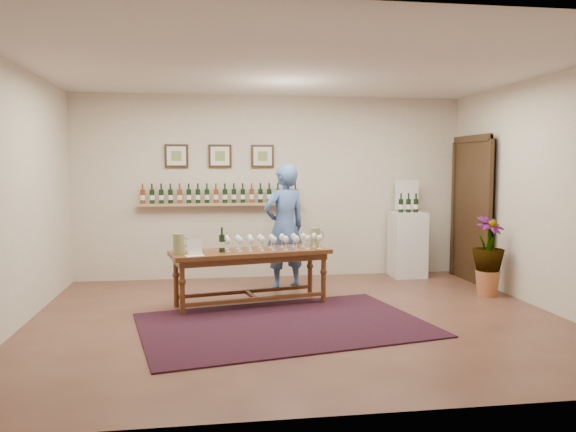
{
  "coord_description": "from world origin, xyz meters",
  "views": [
    {
      "loc": [
        -1.02,
        -6.15,
        1.71
      ],
      "look_at": [
        0.0,
        0.8,
        1.1
      ],
      "focal_mm": 35.0,
      "sensor_mm": 36.0,
      "label": 1
    }
  ],
  "objects": [
    {
      "name": "pitcher_right",
      "position": [
        0.38,
        0.97,
        0.81
      ],
      "size": [
        0.19,
        0.19,
        0.24
      ],
      "primitive_type": null,
      "rotation": [
        0.0,
        0.0,
        0.3
      ],
      "color": "olive",
      "rests_on": "tasting_table"
    },
    {
      "name": "ground",
      "position": [
        0.0,
        0.0,
        0.0
      ],
      "size": [
        6.0,
        6.0,
        0.0
      ],
      "primitive_type": "plane",
      "color": "#4E2B22",
      "rests_on": "ground"
    },
    {
      "name": "display_pedestal",
      "position": [
        2.09,
        2.2,
        0.51
      ],
      "size": [
        0.52,
        0.52,
        1.01
      ],
      "primitive_type": "cube",
      "rotation": [
        0.0,
        0.0,
        -0.02
      ],
      "color": "silver",
      "rests_on": "ground"
    },
    {
      "name": "table_glasses",
      "position": [
        -0.2,
        0.76,
        0.78
      ],
      "size": [
        1.34,
        0.38,
        0.18
      ],
      "primitive_type": null,
      "rotation": [
        0.0,
        0.0,
        0.06
      ],
      "color": "white",
      "rests_on": "tasting_table"
    },
    {
      "name": "pitcher_left",
      "position": [
        -1.34,
        0.51,
        0.81
      ],
      "size": [
        0.16,
        0.16,
        0.24
      ],
      "primitive_type": null,
      "rotation": [
        0.0,
        0.0,
        0.06
      ],
      "color": "olive",
      "rests_on": "tasting_table"
    },
    {
      "name": "rug",
      "position": [
        -0.2,
        -0.25,
        0.01
      ],
      "size": [
        3.36,
        2.57,
        0.02
      ],
      "primitive_type": "cube",
      "rotation": [
        0.0,
        0.0,
        0.2
      ],
      "color": "#3F100B",
      "rests_on": "ground"
    },
    {
      "name": "tasting_table",
      "position": [
        -0.48,
        0.71,
        0.59
      ],
      "size": [
        2.04,
        1.01,
        0.69
      ],
      "rotation": [
        0.0,
        0.0,
        0.21
      ],
      "color": "#472711",
      "rests_on": "ground"
    },
    {
      "name": "room_shell",
      "position": [
        2.11,
        1.86,
        1.12
      ],
      "size": [
        6.0,
        6.0,
        6.0
      ],
      "color": "beige",
      "rests_on": "ground"
    },
    {
      "name": "info_sign",
      "position": [
        2.12,
        2.34,
        1.27
      ],
      "size": [
        0.38,
        0.03,
        0.52
      ],
      "primitive_type": "cube",
      "rotation": [
        0.0,
        0.0,
        -0.02
      ],
      "color": "silver",
      "rests_on": "display_pedestal"
    },
    {
      "name": "pedestal_bottles",
      "position": [
        2.08,
        2.13,
        1.16
      ],
      "size": [
        0.3,
        0.08,
        0.3
      ],
      "primitive_type": null,
      "rotation": [
        0.0,
        0.0,
        -0.02
      ],
      "color": "black",
      "rests_on": "display_pedestal"
    },
    {
      "name": "person",
      "position": [
        0.06,
        1.57,
        0.88
      ],
      "size": [
        0.75,
        0.63,
        1.76
      ],
      "primitive_type": "imported",
      "rotation": [
        0.0,
        0.0,
        3.53
      ],
      "color": "#3D5A91",
      "rests_on": "ground"
    },
    {
      "name": "menu_card",
      "position": [
        -1.16,
        0.37,
        0.79
      ],
      "size": [
        0.24,
        0.2,
        0.19
      ],
      "primitive_type": "cube",
      "rotation": [
        0.0,
        0.0,
        0.28
      ],
      "color": "silver",
      "rests_on": "tasting_table"
    },
    {
      "name": "potted_plant",
      "position": [
        2.69,
        0.76,
        0.54
      ],
      "size": [
        0.63,
        0.63,
        0.92
      ],
      "rotation": [
        0.0,
        0.0,
        0.38
      ],
      "color": "#A35D36",
      "rests_on": "ground"
    },
    {
      "name": "table_bottles",
      "position": [
        -0.84,
        0.64,
        0.85
      ],
      "size": [
        0.31,
        0.21,
        0.31
      ],
      "primitive_type": null,
      "rotation": [
        0.0,
        0.0,
        0.17
      ],
      "color": "black",
      "rests_on": "tasting_table"
    }
  ]
}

